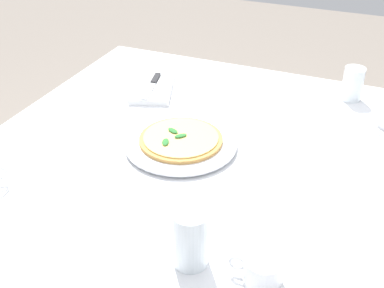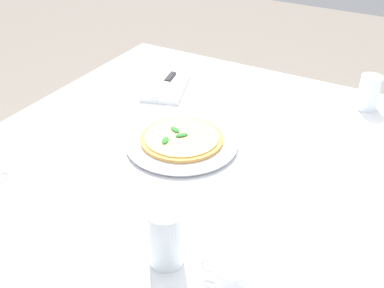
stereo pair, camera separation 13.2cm
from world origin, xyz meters
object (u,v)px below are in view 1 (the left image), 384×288
Objects in this scene: coffee_cup_right_edge at (262,272)px; napkin_folded at (152,88)px; pizza_plate at (181,143)px; water_glass_left_edge at (190,240)px; dinner_knife at (152,85)px; water_glass_near_right at (353,85)px; pizza at (181,139)px.

coffee_cup_right_edge is 0.87m from napkin_folded.
napkin_folded reaches higher than pizza_plate.
coffee_cup_right_edge is 1.04× the size of water_glass_left_edge.
dinner_knife is (-0.66, -0.57, -0.00)m from coffee_cup_right_edge.
water_glass_near_right is 0.44× the size of napkin_folded.
water_glass_near_right is 0.56× the size of dinner_knife.
napkin_folded is (-0.28, -0.23, -0.00)m from pizza_plate.
water_glass_near_right is 0.65m from napkin_folded.
napkin_folded is (-0.67, -0.57, -0.02)m from coffee_cup_right_edge.
pizza reaches higher than dinner_knife.
napkin_folded is (-0.28, -0.23, -0.01)m from pizza.
pizza_plate is at bearing -39.65° from water_glass_near_right.
water_glass_left_edge is (0.86, -0.20, 0.01)m from water_glass_near_right.
water_glass_near_right reaches higher than napkin_folded.
water_glass_near_right reaches higher than coffee_cup_right_edge.
pizza_plate is 0.36m from dinner_knife.
pizza_plate is at bearing 26.70° from dinner_knife.
coffee_cup_right_edge is at bearing 90.79° from water_glass_left_edge.
water_glass_near_right reaches higher than pizza.
water_glass_near_right is 0.65m from dinner_knife.
napkin_folded is at bearing -180.00° from dinner_knife.
dinner_knife is (-0.28, -0.23, -0.00)m from pizza.
pizza is 0.36m from dinner_knife.
pizza reaches higher than pizza_plate.
dinner_knife is (-0.28, -0.23, 0.01)m from pizza_plate.
water_glass_left_edge is at bearing 26.25° from pizza_plate.
coffee_cup_right_edge is 0.86m from water_glass_near_right.
water_glass_left_edge is 0.79m from napkin_folded.
dinner_knife is at bearing -147.83° from water_glass_left_edge.
water_glass_left_edge is 0.51× the size of napkin_folded.
dinner_knife is at bearing -140.76° from pizza.
coffee_cup_right_edge reaches higher than napkin_folded.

